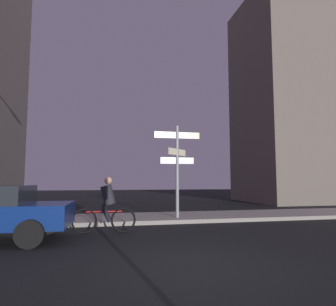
# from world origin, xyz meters

# --- Properties ---
(ground_plane) EXTENTS (80.00, 80.00, 0.00)m
(ground_plane) POSITION_xyz_m (0.00, 0.00, 0.00)
(ground_plane) COLOR black
(sidewalk_kerb) EXTENTS (40.00, 2.62, 0.14)m
(sidewalk_kerb) POSITION_xyz_m (0.00, 6.16, 0.07)
(sidewalk_kerb) COLOR gray
(sidewalk_kerb) RESTS_ON ground_plane
(signpost) EXTENTS (1.74, 0.86, 3.40)m
(signpost) POSITION_xyz_m (1.12, 5.49, 2.18)
(signpost) COLOR gray
(signpost) RESTS_ON sidewalk_kerb
(cyclist) EXTENTS (1.82, 0.33, 1.61)m
(cyclist) POSITION_xyz_m (-1.46, 3.62, 0.75)
(cyclist) COLOR black
(cyclist) RESTS_ON ground_plane
(building_right_block) EXTENTS (11.80, 6.41, 14.47)m
(building_right_block) POSITION_xyz_m (13.98, 13.24, 7.23)
(building_right_block) COLOR #6B6056
(building_right_block) RESTS_ON ground_plane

